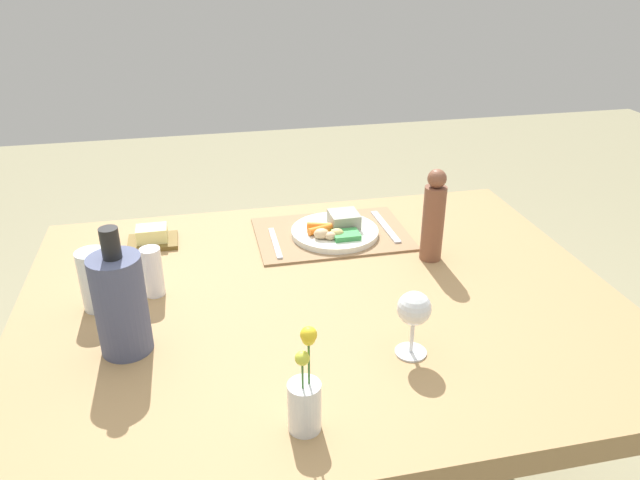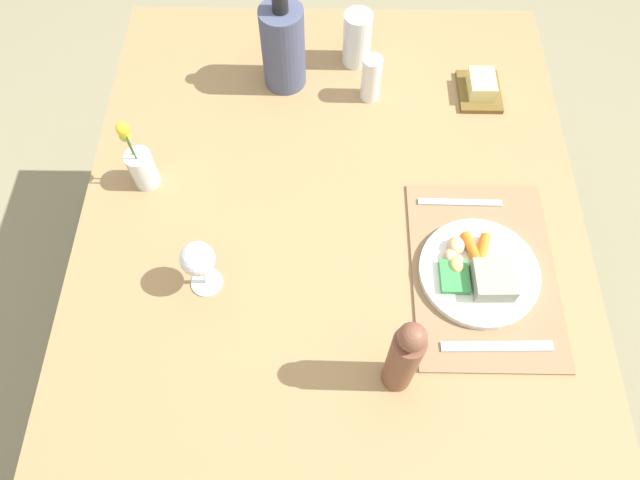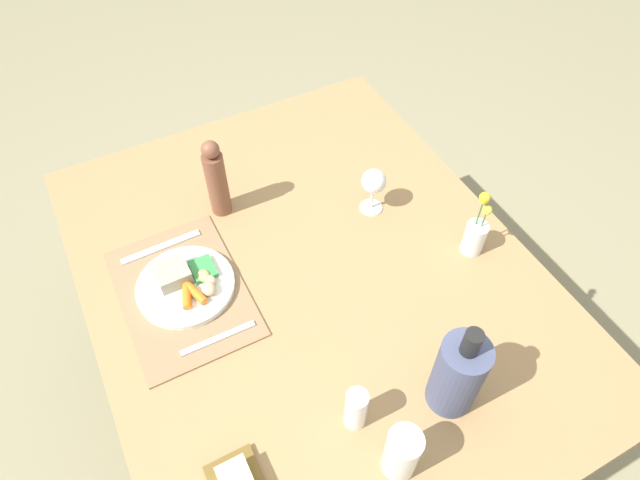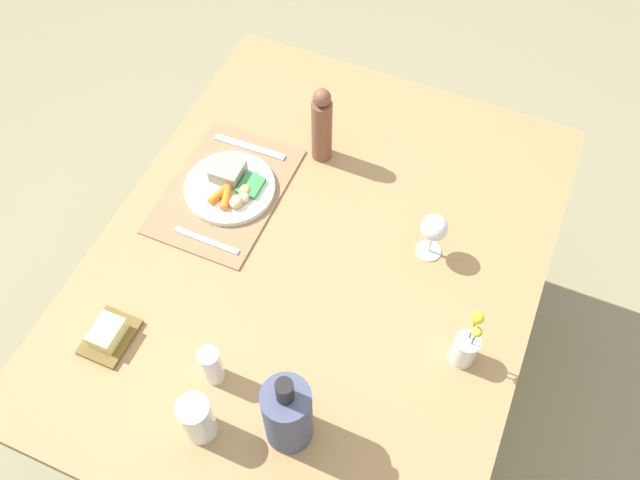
# 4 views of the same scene
# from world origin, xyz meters

# --- Properties ---
(dining_table) EXTENTS (1.36, 1.07, 0.76)m
(dining_table) POSITION_xyz_m (0.00, 0.00, 0.70)
(dining_table) COLOR #A07C4F
(dining_table) RESTS_ON ground_plane
(placemat) EXTENTS (0.41, 0.29, 0.01)m
(placemat) POSITION_xyz_m (-0.10, -0.31, 0.77)
(placemat) COLOR #91714F
(placemat) RESTS_ON dining_table
(dinner_plate) EXTENTS (0.24, 0.24, 0.06)m
(dinner_plate) POSITION_xyz_m (-0.10, -0.29, 0.78)
(dinner_plate) COLOR white
(dinner_plate) RESTS_ON placemat
(fork) EXTENTS (0.02, 0.21, 0.00)m
(fork) POSITION_xyz_m (-0.25, -0.31, 0.77)
(fork) COLOR silver
(fork) RESTS_ON placemat
(knife) EXTENTS (0.02, 0.18, 0.00)m
(knife) POSITION_xyz_m (0.07, -0.27, 0.77)
(knife) COLOR silver
(knife) RESTS_ON placemat
(wine_glass) EXTENTS (0.07, 0.07, 0.14)m
(wine_glass) POSITION_xyz_m (-0.13, 0.25, 0.86)
(wine_glass) COLOR white
(wine_glass) RESTS_ON dining_table
(flower_vase) EXTENTS (0.06, 0.06, 0.20)m
(flower_vase) POSITION_xyz_m (0.12, 0.40, 0.83)
(flower_vase) COLOR silver
(flower_vase) RESTS_ON dining_table
(water_tumbler) EXTENTS (0.07, 0.07, 0.14)m
(water_tumbler) POSITION_xyz_m (0.49, -0.06, 0.82)
(water_tumbler) COLOR silver
(water_tumbler) RESTS_ON dining_table
(salt_shaker) EXTENTS (0.05, 0.05, 0.12)m
(salt_shaker) POSITION_xyz_m (0.37, -0.09, 0.82)
(salt_shaker) COLOR white
(salt_shaker) RESTS_ON dining_table
(pepper_mill) EXTENTS (0.05, 0.05, 0.24)m
(pepper_mill) POSITION_xyz_m (-0.31, -0.12, 0.88)
(pepper_mill) COLOR brown
(pepper_mill) RESTS_ON dining_table
(butter_dish) EXTENTS (0.13, 0.10, 0.05)m
(butter_dish) POSITION_xyz_m (0.38, -0.35, 0.78)
(butter_dish) COLOR brown
(butter_dish) RESTS_ON dining_table
(cooler_bottle) EXTENTS (0.10, 0.10, 0.27)m
(cooler_bottle) POSITION_xyz_m (0.42, 0.11, 0.87)
(cooler_bottle) COLOR #49506F
(cooler_bottle) RESTS_ON dining_table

